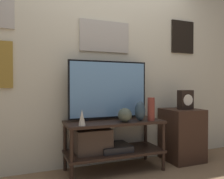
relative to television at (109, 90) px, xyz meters
The scene contains 9 objects.
wall_back 0.45m from the television, 82.58° to the left, with size 6.40×0.08×2.70m.
media_console 0.59m from the television, 123.32° to the right, with size 1.14×0.47×0.59m.
television is the anchor object (origin of this frame).
vase_slim_bronze 0.56m from the television, 144.41° to the right, with size 0.07×0.07×0.17m.
vase_urn_stoneware 0.45m from the television, 35.78° to the right, with size 0.12×0.12×0.23m.
vase_tall_ceramic 0.55m from the television, 31.19° to the right, with size 0.08×0.08×0.27m.
vase_round_glass 0.38m from the television, 64.75° to the right, with size 0.16×0.16×0.16m.
side_table 1.18m from the television, ahead, with size 0.46×0.46×0.68m.
mantel_clock 1.05m from the television, ahead, with size 0.19×0.11×0.25m.
Camera 1 is at (-0.94, -2.09, 1.00)m, focal length 35.00 mm.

